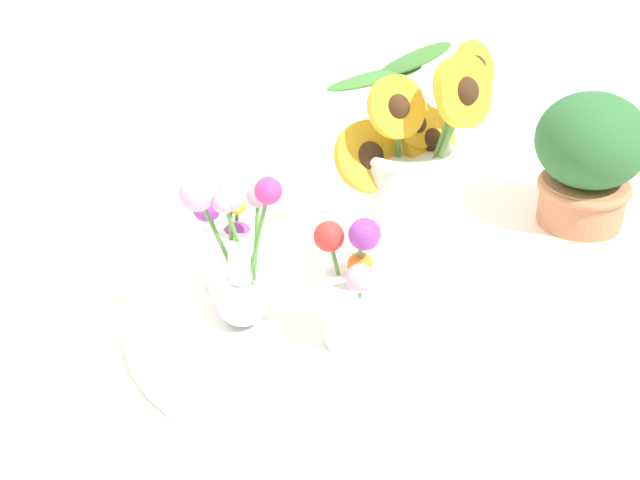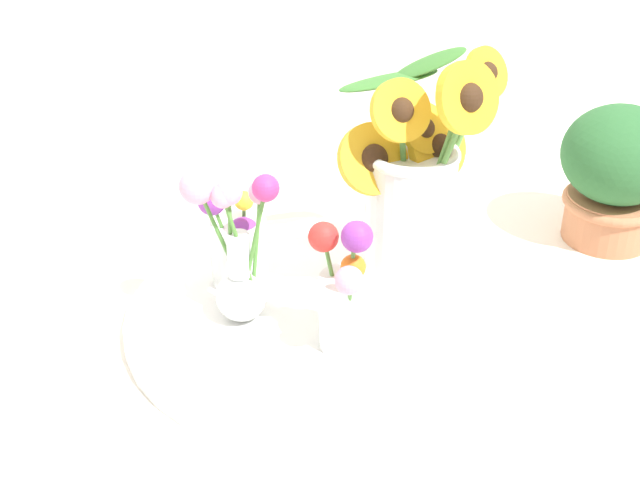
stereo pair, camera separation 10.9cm
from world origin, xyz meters
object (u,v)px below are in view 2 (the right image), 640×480
object	(u,v)px
mason_jar_sunflowers	(412,197)
potted_plant	(617,171)
serving_tray	(320,316)
vase_small_back	(238,244)
vase_small_center	(345,295)
vase_bulb_right	(235,252)

from	to	relation	value
mason_jar_sunflowers	potted_plant	distance (m)	0.35
serving_tray	vase_small_back	distance (m)	0.14
serving_tray	vase_small_center	world-z (taller)	vase_small_center
mason_jar_sunflowers	potted_plant	size ratio (longest dim) A/B	1.62
serving_tray	vase_bulb_right	xyz separation A→B (m)	(-0.09, 0.04, 0.10)
vase_small_center	potted_plant	size ratio (longest dim) A/B	0.85
vase_bulb_right	potted_plant	xyz separation A→B (m)	(0.57, -0.08, -0.00)
vase_bulb_right	vase_small_back	world-z (taller)	vase_bulb_right
serving_tray	vase_small_center	size ratio (longest dim) A/B	2.85
serving_tray	vase_bulb_right	bearing A→B (deg)	155.30
vase_small_center	serving_tray	bearing A→B (deg)	82.31
vase_small_center	potted_plant	bearing A→B (deg)	4.74
potted_plant	vase_bulb_right	bearing A→B (deg)	172.14
vase_bulb_right	vase_small_center	bearing A→B (deg)	-54.76
vase_bulb_right	serving_tray	bearing A→B (deg)	-24.70
serving_tray	mason_jar_sunflowers	xyz separation A→B (m)	(0.13, -0.01, 0.15)
vase_small_center	potted_plant	xyz separation A→B (m)	(0.49, 0.04, 0.02)
serving_tray	potted_plant	bearing A→B (deg)	-4.25
serving_tray	vase_small_center	bearing A→B (deg)	-97.69
serving_tray	vase_small_back	world-z (taller)	vase_small_back
vase_small_back	potted_plant	world-z (taller)	potted_plant
mason_jar_sunflowers	vase_small_center	size ratio (longest dim) A/B	1.92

